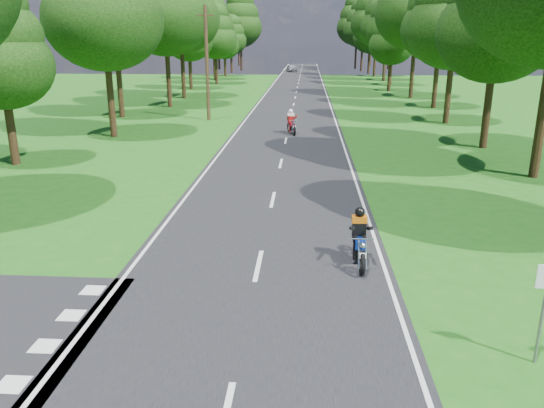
{
  "coord_description": "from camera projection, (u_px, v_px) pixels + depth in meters",
  "views": [
    {
      "loc": [
        1.19,
        -10.8,
        5.73
      ],
      "look_at": [
        0.23,
        4.0,
        1.1
      ],
      "focal_mm": 35.0,
      "sensor_mm": 36.0,
      "label": 1
    }
  ],
  "objects": [
    {
      "name": "main_road",
      "position": [
        296.0,
        92.0,
        59.69
      ],
      "size": [
        7.0,
        140.0,
        0.02
      ],
      "primitive_type": "cube",
      "color": "black",
      "rests_on": "ground"
    },
    {
      "name": "distant_car",
      "position": [
        292.0,
        68.0,
        96.28
      ],
      "size": [
        2.35,
        4.02,
        1.29
      ],
      "primitive_type": "imported",
      "rotation": [
        0.0,
        0.0,
        0.23
      ],
      "color": "#AAACB1",
      "rests_on": "main_road"
    },
    {
      "name": "ground",
      "position": [
        250.0,
        302.0,
        12.07
      ],
      "size": [
        160.0,
        160.0,
        0.0
      ],
      "primitive_type": "plane",
      "color": "#185814",
      "rests_on": "ground"
    },
    {
      "name": "treeline",
      "position": [
        310.0,
        18.0,
        66.73
      ],
      "size": [
        40.0,
        115.35,
        14.78
      ],
      "color": "black",
      "rests_on": "ground"
    },
    {
      "name": "telegraph_pole",
      "position": [
        207.0,
        63.0,
        37.9
      ],
      "size": [
        1.2,
        0.26,
        8.0
      ],
      "color": "#382616",
      "rests_on": "ground"
    },
    {
      "name": "rider_far_red",
      "position": [
        291.0,
        122.0,
        33.11
      ],
      "size": [
        1.05,
        1.93,
        1.53
      ],
      "primitive_type": null,
      "rotation": [
        0.0,
        0.0,
        0.25
      ],
      "color": "#B50D29",
      "rests_on": "main_road"
    },
    {
      "name": "rider_near_blue",
      "position": [
        360.0,
        237.0,
        13.9
      ],
      "size": [
        0.63,
        1.81,
        1.5
      ],
      "primitive_type": null,
      "rotation": [
        0.0,
        0.0,
        0.01
      ],
      "color": "navy",
      "rests_on": "main_road"
    },
    {
      "name": "road_markings",
      "position": [
        295.0,
        93.0,
        57.91
      ],
      "size": [
        7.4,
        140.0,
        0.01
      ],
      "color": "silver",
      "rests_on": "main_road"
    }
  ]
}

